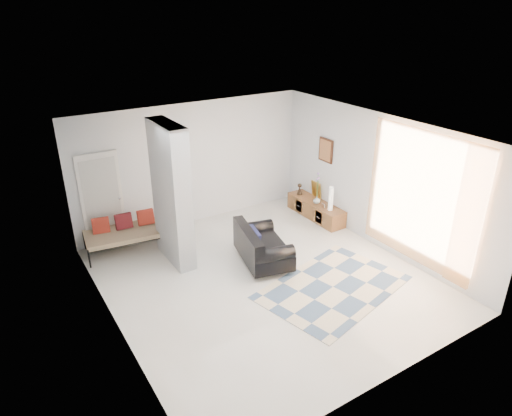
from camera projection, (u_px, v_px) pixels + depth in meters
floor at (265, 279)px, 8.59m from camera, size 6.00×6.00×0.00m
ceiling at (266, 134)px, 7.43m from camera, size 6.00×6.00×0.00m
wall_back at (193, 164)px, 10.32m from camera, size 6.00×0.00×6.00m
wall_front at (397, 297)px, 5.70m from camera, size 6.00×0.00×6.00m
wall_left at (109, 254)px, 6.67m from camera, size 0.00×6.00×6.00m
wall_right at (377, 181)px, 9.35m from camera, size 0.00×6.00×6.00m
partition_column at (171, 195)px, 8.71m from camera, size 0.35×1.20×2.80m
hallway_door at (102, 200)px, 9.42m from camera, size 0.85×0.06×2.04m
curtain at (421, 199)px, 8.40m from camera, size 0.00×2.55×2.55m
wall_art at (326, 150)px, 10.47m from camera, size 0.04×0.45×0.55m
media_console at (316, 209)px, 10.97m from camera, size 0.45×1.69×0.80m
loveseat at (260, 246)px, 8.99m from camera, size 1.12×1.56×0.76m
daybed at (133, 230)px, 9.51m from camera, size 2.08×1.09×0.77m
area_rug at (333, 287)px, 8.33m from camera, size 2.99×2.33×0.01m
cylinder_lamp at (331, 199)px, 10.36m from camera, size 0.10×0.10×0.56m
bronze_figurine at (300, 189)px, 11.26m from camera, size 0.16×0.16×0.28m
vase at (317, 200)px, 10.77m from camera, size 0.18×0.18×0.18m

